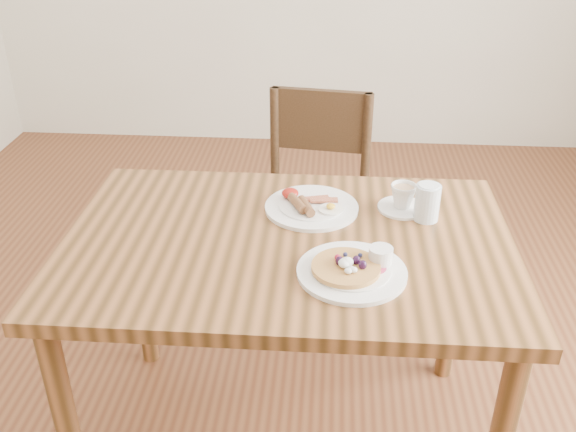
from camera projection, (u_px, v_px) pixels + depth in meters
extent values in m
cube|color=brown|center=(288.00, 245.00, 1.72)|extent=(1.20, 0.80, 0.04)
cylinder|color=brown|center=(68.00, 431.00, 1.64)|extent=(0.06, 0.06, 0.71)
cylinder|color=brown|center=(455.00, 293.00, 2.16)|extent=(0.06, 0.06, 0.71)
cylinder|color=brown|center=(141.00, 279.00, 2.23)|extent=(0.06, 0.06, 0.71)
cube|color=#3C2615|center=(311.00, 215.00, 2.44)|extent=(0.47, 0.47, 0.04)
cylinder|color=#3C2615|center=(255.00, 286.00, 2.43)|extent=(0.04, 0.04, 0.43)
cylinder|color=#3C2615|center=(350.00, 298.00, 2.37)|extent=(0.04, 0.04, 0.43)
cylinder|color=#3C2615|center=(276.00, 238.00, 2.74)|extent=(0.04, 0.04, 0.43)
cylinder|color=#3C2615|center=(360.00, 247.00, 2.68)|extent=(0.04, 0.04, 0.43)
cylinder|color=#3C2615|center=(366.00, 148.00, 2.46)|extent=(0.04, 0.04, 0.43)
cylinder|color=#3C2615|center=(275.00, 141.00, 2.52)|extent=(0.04, 0.04, 0.43)
cube|color=#3C2615|center=(321.00, 120.00, 2.45)|extent=(0.38, 0.08, 0.24)
cylinder|color=white|center=(352.00, 272.00, 1.56)|extent=(0.27, 0.27, 0.01)
cylinder|color=white|center=(352.00, 270.00, 1.56)|extent=(0.19, 0.19, 0.01)
cylinder|color=#B22D59|center=(372.00, 267.00, 1.56)|extent=(0.07, 0.07, 0.00)
cylinder|color=#C68C47|center=(346.00, 267.00, 1.55)|extent=(0.17, 0.17, 0.01)
ellipsoid|color=white|center=(344.00, 263.00, 1.54)|extent=(0.03, 0.03, 0.02)
ellipsoid|color=white|center=(350.00, 270.00, 1.52)|extent=(0.02, 0.02, 0.01)
cylinder|color=white|center=(381.00, 255.00, 1.57)|extent=(0.06, 0.06, 0.04)
cylinder|color=#591E07|center=(381.00, 249.00, 1.57)|extent=(0.05, 0.05, 0.00)
sphere|color=black|center=(358.00, 259.00, 1.56)|extent=(0.02, 0.02, 0.02)
sphere|color=#1E234C|center=(357.00, 256.00, 1.58)|extent=(0.01, 0.01, 0.01)
sphere|color=#1E234C|center=(347.00, 252.00, 1.59)|extent=(0.01, 0.01, 0.01)
sphere|color=#B21938|center=(343.00, 257.00, 1.57)|extent=(0.02, 0.02, 0.02)
sphere|color=black|center=(340.00, 261.00, 1.55)|extent=(0.02, 0.02, 0.02)
sphere|color=#1E234C|center=(347.00, 268.00, 1.53)|extent=(0.01, 0.01, 0.01)
sphere|color=black|center=(356.00, 263.00, 1.54)|extent=(0.02, 0.02, 0.02)
sphere|color=#1E234C|center=(381.00, 278.00, 1.51)|extent=(0.01, 0.01, 0.01)
sphere|color=#B21938|center=(386.00, 270.00, 1.54)|extent=(0.01, 0.01, 0.01)
sphere|color=black|center=(382.00, 259.00, 1.58)|extent=(0.02, 0.02, 0.02)
cylinder|color=white|center=(312.00, 208.00, 1.85)|extent=(0.27, 0.27, 0.01)
cylinder|color=white|center=(312.00, 205.00, 1.85)|extent=(0.19, 0.19, 0.01)
cylinder|color=brown|center=(297.00, 203.00, 1.82)|extent=(0.06, 0.10, 0.03)
cylinder|color=brown|center=(306.00, 206.00, 1.81)|extent=(0.06, 0.10, 0.03)
cube|color=maroon|center=(316.00, 199.00, 1.87)|extent=(0.08, 0.04, 0.01)
cube|color=maroon|center=(324.00, 200.00, 1.85)|extent=(0.08, 0.03, 0.01)
cylinder|color=white|center=(331.00, 209.00, 1.81)|extent=(0.07, 0.07, 0.00)
ellipsoid|color=yellow|center=(331.00, 206.00, 1.81)|extent=(0.03, 0.03, 0.01)
ellipsoid|color=#A5190F|center=(290.00, 193.00, 1.88)|extent=(0.05, 0.05, 0.03)
cylinder|color=white|center=(402.00, 208.00, 1.85)|extent=(0.14, 0.14, 0.01)
imported|color=white|center=(403.00, 196.00, 1.83)|extent=(0.09, 0.09, 0.07)
cylinder|color=tan|center=(404.00, 189.00, 1.82)|extent=(0.07, 0.07, 0.00)
cylinder|color=silver|center=(427.00, 203.00, 1.78)|extent=(0.07, 0.07, 0.10)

